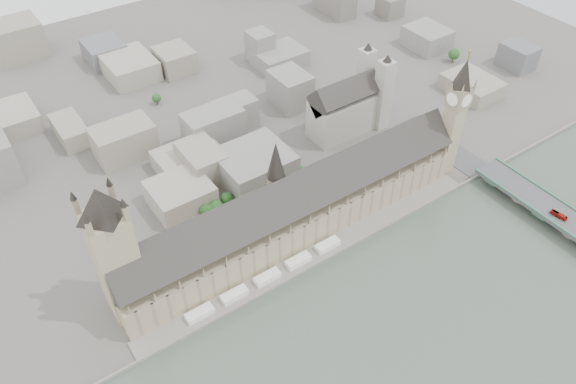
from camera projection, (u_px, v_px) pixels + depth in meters
ground at (310, 249)px, 391.34m from camera, size 900.00×900.00×0.00m
embankment_wall at (323, 261)px, 381.23m from camera, size 600.00×1.50×3.00m
river_terrace at (316, 254)px, 386.11m from camera, size 270.00×15.00×2.00m
terrace_tents at (267, 277)px, 367.61m from camera, size 118.00×7.00×4.00m
palace_of_westminster at (294, 209)px, 387.94m from camera, size 265.00×40.73×55.44m
elizabeth_tower at (456, 110)px, 414.83m from camera, size 17.00×17.00×107.50m
victoria_tower at (113, 247)px, 318.64m from camera, size 30.00×30.00×100.00m
central_tower at (276, 171)px, 363.78m from camera, size 13.00×13.00×48.00m
westminster_bridge at (564, 223)px, 402.77m from camera, size 25.00×325.00×10.25m
westminster_abbey at (349, 105)px, 478.52m from camera, size 68.00×36.00×64.00m
city_skyline_inland at (156, 75)px, 527.06m from camera, size 720.00×360.00×38.00m
park_trees at (252, 198)px, 418.46m from camera, size 110.00×30.00×15.00m
red_bus_north at (559, 215)px, 398.94m from camera, size 4.60×12.47×3.39m
car_approach at (437, 126)px, 480.65m from camera, size 3.47×5.00×1.34m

